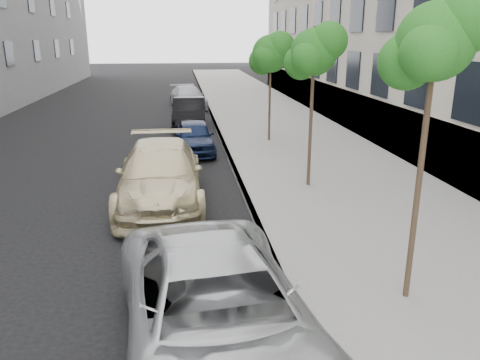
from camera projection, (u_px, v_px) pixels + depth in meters
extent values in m
cube|color=gray|center=(258.00, 109.00, 29.72)|extent=(6.40, 72.00, 0.14)
cube|color=#9E9B93|center=(209.00, 110.00, 29.35)|extent=(0.15, 72.00, 0.14)
cylinder|color=#38281C|center=(422.00, 158.00, 7.51)|extent=(0.10, 0.10, 5.00)
sphere|color=#1B6419|center=(435.00, 42.00, 6.98)|extent=(1.19, 1.19, 1.19)
sphere|color=#1B6419|center=(468.00, 20.00, 6.74)|extent=(0.95, 0.95, 0.95)
sphere|color=#1B6419|center=(407.00, 62.00, 7.27)|extent=(0.89, 0.89, 0.89)
cylinder|color=#38281C|center=(311.00, 109.00, 13.72)|extent=(0.10, 0.10, 4.65)
sphere|color=#1B6419|center=(314.00, 52.00, 13.24)|extent=(1.33, 1.33, 1.33)
sphere|color=#1B6419|center=(329.00, 41.00, 13.01)|extent=(1.07, 1.07, 1.07)
sphere|color=#1B6419|center=(301.00, 62.00, 13.53)|extent=(1.00, 1.00, 1.00)
cylinder|color=#38281C|center=(270.00, 90.00, 19.92)|extent=(0.10, 0.10, 4.37)
sphere|color=#1B6419|center=(271.00, 54.00, 19.48)|extent=(1.55, 1.55, 1.55)
sphere|color=#1B6419|center=(280.00, 46.00, 19.25)|extent=(1.24, 1.24, 1.24)
sphere|color=#1B6419|center=(262.00, 61.00, 19.77)|extent=(1.16, 1.16, 1.16)
imported|color=silver|center=(217.00, 312.00, 6.59)|extent=(3.23, 5.92, 1.57)
imported|color=beige|center=(160.00, 175.00, 13.03)|extent=(2.34, 5.68, 1.65)
imported|color=#111B39|center=(194.00, 137.00, 18.85)|extent=(1.61, 3.80, 1.28)
imported|color=black|center=(190.00, 113.00, 23.83)|extent=(1.79, 4.63, 1.50)
imported|color=#AAACB2|center=(188.00, 97.00, 30.53)|extent=(2.64, 5.03, 1.39)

